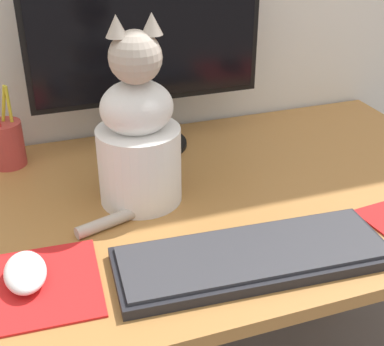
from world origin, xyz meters
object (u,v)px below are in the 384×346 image
monitor (146,37)px  pen_cup (6,143)px  keyboard (253,256)px  cat (138,137)px  computer_mouse_left (25,272)px

monitor → pen_cup: monitor is taller
monitor → keyboard: size_ratio=1.12×
monitor → keyboard: bearing=-84.9°
monitor → keyboard: 0.54m
monitor → cat: bearing=-109.6°
keyboard → computer_mouse_left: (-0.35, 0.07, 0.01)m
monitor → keyboard: monitor is taller
keyboard → monitor: bearing=98.8°
computer_mouse_left → cat: (0.23, 0.18, 0.11)m
monitor → computer_mouse_left: monitor is taller
computer_mouse_left → pen_cup: bearing=91.0°
pen_cup → cat: bearing=-44.9°
monitor → keyboard: (0.04, -0.48, -0.24)m
computer_mouse_left → keyboard: bearing=-11.1°
computer_mouse_left → pen_cup: (-0.01, 0.42, 0.03)m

